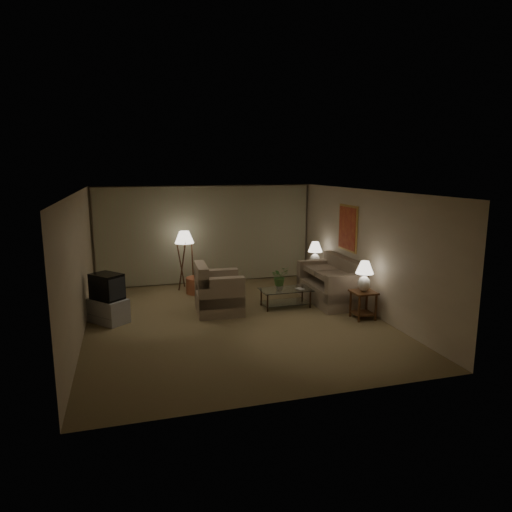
{
  "coord_description": "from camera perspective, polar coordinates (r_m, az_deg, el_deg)",
  "views": [
    {
      "loc": [
        -2.1,
        -8.95,
        3.17
      ],
      "look_at": [
        0.64,
        0.6,
        1.24
      ],
      "focal_mm": 32.0,
      "sensor_mm": 36.0,
      "label": 1
    }
  ],
  "objects": [
    {
      "name": "table_lamp_near",
      "position": [
        9.82,
        13.4,
        -2.15
      ],
      "size": [
        0.38,
        0.38,
        0.65
      ],
      "color": "white",
      "rests_on": "side_table_near"
    },
    {
      "name": "flowers",
      "position": [
        10.39,
        2.98,
        -2.17
      ],
      "size": [
        0.47,
        0.44,
        0.44
      ],
      "primitive_type": "imported",
      "rotation": [
        0.0,
        0.0,
        0.29
      ],
      "color": "#477634",
      "rests_on": "vase"
    },
    {
      "name": "crt_tv",
      "position": [
        9.87,
        -18.14,
        -3.64
      ],
      "size": [
        1.06,
        1.06,
        0.53
      ],
      "primitive_type": "cube",
      "rotation": [
        0.0,
        0.0,
        -0.86
      ],
      "color": "black",
      "rests_on": "tv_cabinet"
    },
    {
      "name": "tv_cabinet",
      "position": [
        10.01,
        -17.96,
        -6.5
      ],
      "size": [
        1.27,
        1.27,
        0.5
      ],
      "primitive_type": "cube",
      "rotation": [
        0.0,
        0.0,
        -0.86
      ],
      "color": "#A09FA2",
      "rests_on": "ground"
    },
    {
      "name": "floor_lamp",
      "position": [
        12.11,
        -8.87,
        -0.36
      ],
      "size": [
        0.5,
        0.5,
        1.54
      ],
      "color": "#391C0F",
      "rests_on": "ground"
    },
    {
      "name": "side_table_near",
      "position": [
        9.97,
        13.26,
        -5.4
      ],
      "size": [
        0.49,
        0.49,
        0.6
      ],
      "color": "#391C0F",
      "rests_on": "ground"
    },
    {
      "name": "ottoman",
      "position": [
        11.8,
        -7.25,
        -3.63
      ],
      "size": [
        0.64,
        0.64,
        0.41
      ],
      "primitive_type": "cylinder",
      "rotation": [
        0.0,
        0.0,
        -0.05
      ],
      "color": "#AA5E39",
      "rests_on": "ground"
    },
    {
      "name": "ground",
      "position": [
        9.73,
        -2.66,
        -8.02
      ],
      "size": [
        7.0,
        7.0,
        0.0
      ],
      "primitive_type": "plane",
      "color": "olive",
      "rests_on": "ground"
    },
    {
      "name": "coffee_table",
      "position": [
        10.57,
        3.72,
        -4.89
      ],
      "size": [
        1.16,
        0.64,
        0.41
      ],
      "color": "silver",
      "rests_on": "ground"
    },
    {
      "name": "side_table_far",
      "position": [
        12.22,
        7.34,
        -2.22
      ],
      "size": [
        0.45,
        0.37,
        0.6
      ],
      "color": "#391C0F",
      "rests_on": "ground"
    },
    {
      "name": "table_lamp_far",
      "position": [
        12.1,
        7.41,
        0.53
      ],
      "size": [
        0.38,
        0.38,
        0.65
      ],
      "color": "white",
      "rests_on": "side_table_far"
    },
    {
      "name": "room_shell",
      "position": [
        10.77,
        -4.48,
        3.39
      ],
      "size": [
        6.04,
        7.02,
        2.72
      ],
      "color": "beige",
      "rests_on": "ground"
    },
    {
      "name": "sofa",
      "position": [
        11.05,
        9.18,
        -3.53
      ],
      "size": [
        1.9,
        0.95,
        0.84
      ],
      "rotation": [
        0.0,
        0.0,
        -1.57
      ],
      "color": "gray",
      "rests_on": "ground"
    },
    {
      "name": "armchair",
      "position": [
        10.14,
        -4.64,
        -4.66
      ],
      "size": [
        1.15,
        1.1,
        0.87
      ],
      "rotation": [
        0.0,
        0.0,
        1.52
      ],
      "color": "gray",
      "rests_on": "ground"
    },
    {
      "name": "vase",
      "position": [
        10.47,
        2.96,
        -3.79
      ],
      "size": [
        0.21,
        0.21,
        0.17
      ],
      "primitive_type": "imported",
      "rotation": [
        0.0,
        0.0,
        0.41
      ],
      "color": "white",
      "rests_on": "coffee_table"
    },
    {
      "name": "book",
      "position": [
        10.53,
        5.2,
        -4.16
      ],
      "size": [
        0.2,
        0.24,
        0.02
      ],
      "primitive_type": "imported",
      "rotation": [
        0.0,
        0.0,
        0.29
      ],
      "color": "olive",
      "rests_on": "coffee_table"
    }
  ]
}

